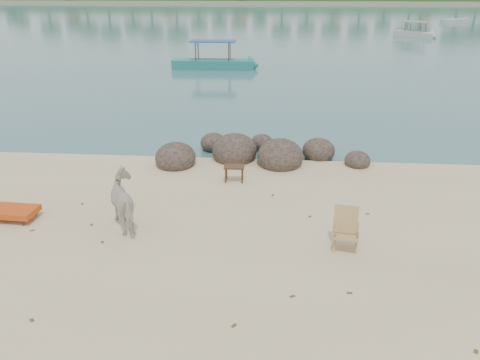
% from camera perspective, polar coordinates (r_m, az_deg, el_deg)
% --- Properties ---
extents(water, '(400.00, 400.00, 0.00)m').
position_cam_1_polar(water, '(97.66, 3.96, 19.83)').
color(water, '#346668').
rests_on(water, ground).
extents(boulders, '(6.38, 2.97, 1.04)m').
position_cam_1_polar(boulders, '(14.32, 1.34, 3.21)').
color(boulders, '#302620').
rests_on(boulders, ground).
extents(cow, '(1.34, 1.54, 1.20)m').
position_cam_1_polar(cow, '(10.52, -13.56, -2.68)').
color(cow, beige).
rests_on(cow, ground).
extents(side_table, '(0.56, 0.36, 0.44)m').
position_cam_1_polar(side_table, '(12.71, -0.71, 0.65)').
color(side_table, '#322114').
rests_on(side_table, ground).
extents(lounge_chair, '(1.98, 0.78, 0.59)m').
position_cam_1_polar(lounge_chair, '(11.99, -27.02, -3.06)').
color(lounge_chair, '#C53E17').
rests_on(lounge_chair, ground).
extents(deck_chair, '(0.62, 0.67, 0.83)m').
position_cam_1_polar(deck_chair, '(9.67, 12.88, -6.23)').
color(deck_chair, tan).
rests_on(deck_chair, ground).
extents(boat_near, '(5.85, 1.43, 2.84)m').
position_cam_1_polar(boat_near, '(30.81, -3.32, 16.09)').
color(boat_near, '#217977').
rests_on(boat_near, water).
extents(boat_mid, '(4.17, 4.43, 2.44)m').
position_cam_1_polar(boat_mid, '(53.60, 20.65, 17.39)').
color(boat_mid, '#B6B7B2').
rests_on(boat_mid, water).
extents(boat_far, '(5.09, 3.60, 0.60)m').
position_cam_1_polar(boat_far, '(75.24, 24.75, 17.28)').
color(boat_far, '#B2B3AF').
rests_on(boat_far, water).
extents(dead_leaves, '(8.42, 6.39, 0.00)m').
position_cam_1_polar(dead_leaves, '(9.36, -6.18, -9.73)').
color(dead_leaves, brown).
rests_on(dead_leaves, ground).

